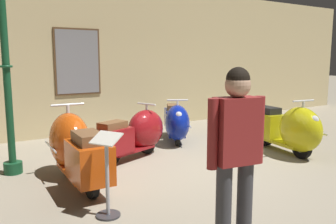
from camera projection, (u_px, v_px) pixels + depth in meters
ground_plane at (196, 169)px, 5.77m from camera, size 60.00×60.00×0.00m
showroom_back_wall at (105, 58)px, 8.55m from camera, size 18.00×0.24×3.58m
scooter_0 at (75, 147)px, 5.12m from camera, size 0.63×1.85×1.12m
scooter_1 at (136, 133)px, 6.38m from camera, size 1.64×0.96×0.97m
scooter_2 at (176, 122)px, 7.50m from camera, size 1.14×1.60×0.96m
scooter_3 at (289, 129)px, 6.59m from camera, size 0.76×1.79×1.06m
lamppost at (7, 75)px, 5.31m from camera, size 0.28×0.28×3.12m
visitor_0 at (236, 148)px, 3.17m from camera, size 0.58×0.32×1.72m
info_stanchion at (107, 183)px, 3.98m from camera, size 0.35×0.39×0.97m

